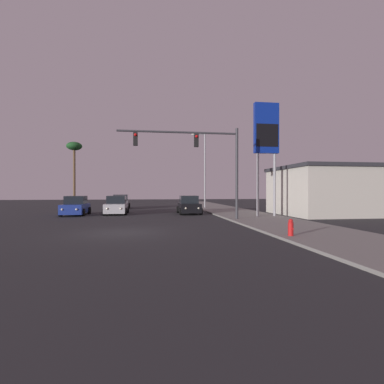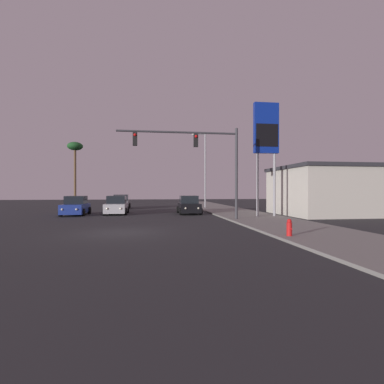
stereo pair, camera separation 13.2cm
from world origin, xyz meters
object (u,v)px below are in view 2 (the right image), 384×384
object	(u,v)px
gas_station_sign	(266,134)
palm_tree_far	(75,150)
traffic_light_mast	(202,153)
car_silver	(117,206)
street_lamp	(204,166)
car_blue	(76,206)
car_grey	(121,202)
fire_hydrant	(289,228)
car_black	(189,206)

from	to	relation	value
gas_station_sign	palm_tree_far	size ratio (longest dim) A/B	0.91
traffic_light_mast	car_silver	bearing A→B (deg)	132.72
street_lamp	car_blue	bearing A→B (deg)	-147.87
car_grey	street_lamp	size ratio (longest dim) A/B	0.48
car_blue	gas_station_sign	world-z (taller)	gas_station_sign
traffic_light_mast	fire_hydrant	world-z (taller)	traffic_light_mast
gas_station_sign	car_black	bearing A→B (deg)	138.44
car_blue	fire_hydrant	world-z (taller)	car_blue
car_silver	fire_hydrant	world-z (taller)	car_silver
car_silver	traffic_light_mast	bearing A→B (deg)	132.82
car_black	fire_hydrant	world-z (taller)	car_black
traffic_light_mast	palm_tree_far	distance (m)	32.88
car_grey	car_silver	bearing A→B (deg)	91.00
car_blue	street_lamp	xyz separation A→B (m)	(12.94, 8.12, 4.36)
street_lamp	car_grey	bearing A→B (deg)	174.87
car_blue	palm_tree_far	world-z (taller)	palm_tree_far
car_black	palm_tree_far	bearing A→B (deg)	-53.81
car_grey	gas_station_sign	bearing A→B (deg)	130.78
gas_station_sign	fire_hydrant	size ratio (longest dim) A/B	11.84
car_blue	palm_tree_far	distance (m)	24.10
street_lamp	palm_tree_far	distance (m)	23.30
car_black	street_lamp	world-z (taller)	street_lamp
street_lamp	fire_hydrant	xyz separation A→B (m)	(-0.31, -22.96, -4.63)
car_black	palm_tree_far	world-z (taller)	palm_tree_far
car_grey	palm_tree_far	world-z (taller)	palm_tree_far
car_silver	traffic_light_mast	world-z (taller)	traffic_light_mast
car_silver	street_lamp	size ratio (longest dim) A/B	0.48
car_black	gas_station_sign	distance (m)	9.45
gas_station_sign	car_blue	bearing A→B (deg)	163.22
car_black	street_lamp	size ratio (longest dim) A/B	0.48
traffic_light_mast	fire_hydrant	distance (m)	9.60
car_grey	fire_hydrant	distance (m)	25.70
car_blue	car_silver	world-z (taller)	same
traffic_light_mast	car_black	bearing A→B (deg)	90.40
traffic_light_mast	gas_station_sign	distance (m)	6.11
car_silver	palm_tree_far	distance (m)	24.57
car_black	car_blue	size ratio (longest dim) A/B	1.00
car_grey	palm_tree_far	size ratio (longest dim) A/B	0.44
gas_station_sign	car_silver	bearing A→B (deg)	156.50
car_black	car_silver	world-z (taller)	same
car_blue	car_silver	distance (m)	3.49
gas_station_sign	fire_hydrant	xyz separation A→B (m)	(-2.98, -10.12, -6.13)
fire_hydrant	car_silver	bearing A→B (deg)	120.79
palm_tree_far	car_black	bearing A→B (deg)	-54.96
car_blue	car_grey	world-z (taller)	same
palm_tree_far	car_grey	bearing A→B (deg)	-57.51
fire_hydrant	street_lamp	bearing A→B (deg)	89.22
car_silver	fire_hydrant	size ratio (longest dim) A/B	5.67
car_blue	street_lamp	size ratio (longest dim) A/B	0.48
car_grey	traffic_light_mast	distance (m)	17.63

